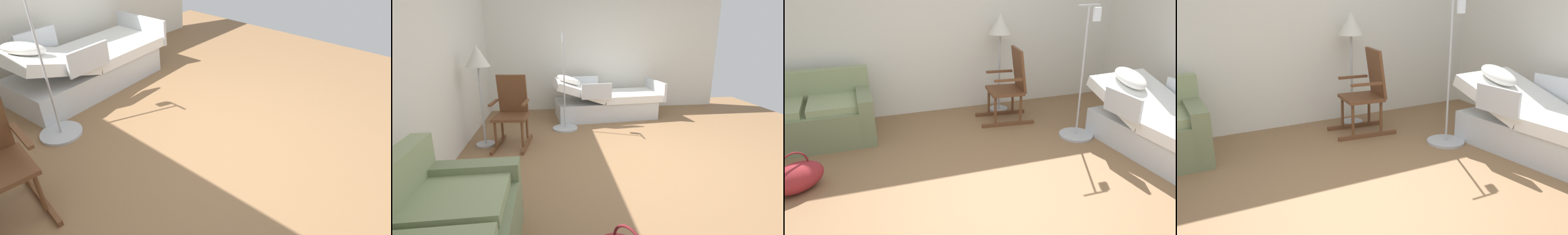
{
  "view_description": "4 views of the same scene",
  "coord_description": "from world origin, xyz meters",
  "views": [
    {
      "loc": [
        -1.5,
        2.2,
        2.08
      ],
      "look_at": [
        -0.11,
        0.57,
        0.68
      ],
      "focal_mm": 29.94,
      "sensor_mm": 36.0,
      "label": 1
    },
    {
      "loc": [
        -3.44,
        1.19,
        1.61
      ],
      "look_at": [
        0.05,
        0.74,
        0.6
      ],
      "focal_mm": 26.56,
      "sensor_mm": 36.0,
      "label": 2
    },
    {
      "loc": [
        -1.22,
        -2.97,
        2.14
      ],
      "look_at": [
        -0.05,
        0.48,
        0.65
      ],
      "focal_mm": 34.86,
      "sensor_mm": 36.0,
      "label": 3
    },
    {
      "loc": [
        -1.62,
        -2.81,
        1.78
      ],
      "look_at": [
        0.1,
        0.31,
        0.69
      ],
      "focal_mm": 39.53,
      "sensor_mm": 36.0,
      "label": 4
    }
  ],
  "objects": [
    {
      "name": "back_wall",
      "position": [
        0.0,
        2.55,
        1.35
      ],
      "size": [
        6.04,
        0.1,
        2.7
      ],
      "primitive_type": "cube",
      "color": "silver",
      "rests_on": "ground"
    },
    {
      "name": "ground_plane",
      "position": [
        0.0,
        0.0,
        0.0
      ],
      "size": [
        7.3,
        7.3,
        0.0
      ],
      "primitive_type": "plane",
      "color": "olive"
    },
    {
      "name": "rocking_chair",
      "position": [
        0.83,
        1.78,
        0.5
      ],
      "size": [
        0.81,
        0.55,
        1.05
      ],
      "color": "brown",
      "rests_on": "ground"
    },
    {
      "name": "iv_pole",
      "position": [
        1.46,
        0.96,
        0.25
      ],
      "size": [
        0.44,
        0.44,
        1.69
      ],
      "color": "#B2B5BA",
      "rests_on": "ground"
    },
    {
      "name": "floor_lamp",
      "position": [
        0.83,
        2.2,
        1.23
      ],
      "size": [
        0.34,
        0.34,
        1.48
      ],
      "color": "#B2B5BA",
      "rests_on": "ground"
    },
    {
      "name": "hospital_bed",
      "position": [
        2.16,
        0.11,
        0.29
      ],
      "size": [
        1.15,
        2.19,
        0.92
      ],
      "color": "silver",
      "rests_on": "ground"
    }
  ]
}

